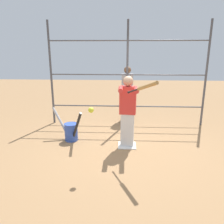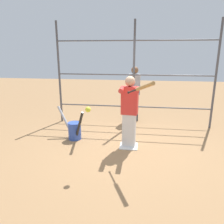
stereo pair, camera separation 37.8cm
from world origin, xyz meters
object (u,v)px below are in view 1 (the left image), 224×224
object	(u,v)px
batter	(128,110)
softball_in_flight	(91,110)
baseball_bat_swinging	(145,87)
bystander_behind_fence	(127,93)
bat_bucket	(71,131)

from	to	relation	value
batter	softball_in_flight	distance (m)	1.27
batter	baseball_bat_swinging	xyz separation A→B (m)	(-0.27, 0.84, 0.63)
softball_in_flight	baseball_bat_swinging	bearing A→B (deg)	-166.44
baseball_bat_swinging	bystander_behind_fence	size ratio (longest dim) A/B	0.45
baseball_bat_swinging	softball_in_flight	distance (m)	1.00
batter	baseball_bat_swinging	bearing A→B (deg)	107.56
baseball_bat_swinging	bat_bucket	xyz separation A→B (m)	(1.62, -1.11, -1.25)
softball_in_flight	bystander_behind_fence	size ratio (longest dim) A/B	0.06
bystander_behind_fence	baseball_bat_swinging	bearing A→B (deg)	95.09
softball_in_flight	bat_bucket	bearing A→B (deg)	-62.02
baseball_bat_swinging	softball_in_flight	size ratio (longest dim) A/B	7.84
batter	bat_bucket	distance (m)	1.51
batter	bystander_behind_fence	xyz separation A→B (m)	(-0.01, -2.00, 0.00)
batter	softball_in_flight	world-z (taller)	batter
baseball_bat_swinging	bystander_behind_fence	xyz separation A→B (m)	(0.25, -2.84, -0.63)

